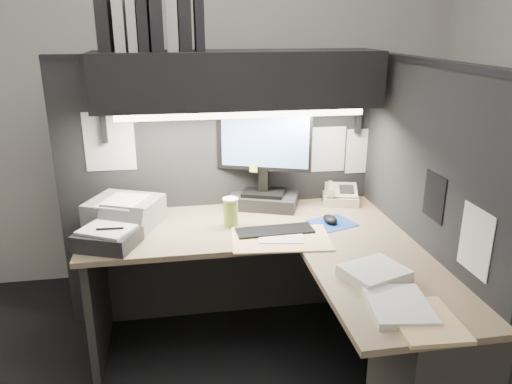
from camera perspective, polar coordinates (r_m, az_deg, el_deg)
wall_back at (r=3.52m, az=-5.73°, el=11.50°), size 3.50×0.04×2.70m
partition_back at (r=3.09m, az=-4.06°, el=0.02°), size 1.90×0.06×1.60m
partition_right at (r=2.67m, az=18.46°, el=-3.98°), size 0.06×1.50×1.60m
desk at (r=2.48m, az=7.84°, el=-14.24°), size 1.70×1.53×0.73m
overhead_shelf at (r=2.77m, az=-2.01°, el=12.76°), size 1.55×0.34×0.30m
task_light_tube at (r=2.66m, az=-1.55°, el=8.80°), size 1.32×0.04×0.04m
monitor at (r=2.96m, az=0.90°, el=2.66°), size 0.54×0.37×0.60m
keyboard at (r=2.66m, az=2.17°, el=-4.50°), size 0.41×0.15×0.02m
mousepad at (r=2.81m, az=8.75°, el=-3.54°), size 0.28×0.26×0.00m
mouse at (r=2.81m, az=8.47°, el=-3.08°), size 0.08×0.12×0.04m
telephone at (r=3.14m, az=9.60°, el=-0.37°), size 0.26×0.27×0.09m
coffee_cup at (r=2.73m, az=-2.91°, el=-2.42°), size 0.10×0.10×0.15m
printer at (r=2.84m, az=-14.76°, el=-2.22°), size 0.46×0.43×0.14m
notebook_stack at (r=2.60m, az=-16.60°, el=-5.11°), size 0.35×0.33×0.08m
open_folder at (r=2.58m, az=2.86°, el=-5.36°), size 0.53×0.37×0.01m
paper_stack_a at (r=2.26m, az=13.35°, el=-9.02°), size 0.31×0.29×0.05m
paper_stack_b at (r=2.07m, az=15.99°, el=-12.39°), size 0.27×0.32×0.03m
manila_stack at (r=2.02m, az=18.80°, el=-13.79°), size 0.25×0.31×0.02m
binder_row at (r=2.73m, az=-11.89°, el=18.52°), size 0.53×0.25×0.31m
pinned_papers at (r=2.73m, az=4.84°, el=3.06°), size 1.76×1.31×0.51m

